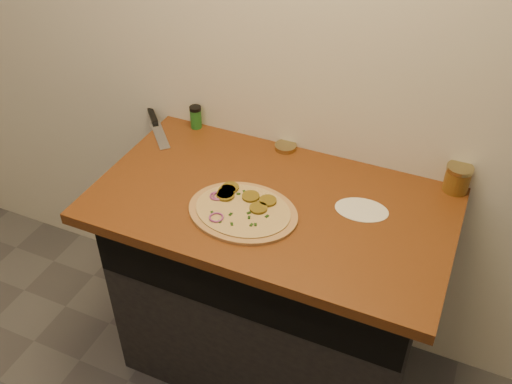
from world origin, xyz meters
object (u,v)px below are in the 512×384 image
at_px(pizza, 242,210).
at_px(chefs_knife, 156,125).
at_px(salsa_jar, 458,178).
at_px(spice_shaker, 196,117).

distance_m(pizza, chefs_knife, 0.64).
bearing_deg(chefs_knife, pizza, -32.48).
relative_size(chefs_knife, salsa_jar, 2.52).
bearing_deg(pizza, chefs_knife, 147.52).
height_order(chefs_knife, spice_shaker, spice_shaker).
bearing_deg(chefs_knife, spice_shaker, 21.35).
bearing_deg(pizza, spice_shaker, 133.94).
height_order(salsa_jar, spice_shaker, salsa_jar).
bearing_deg(spice_shaker, chefs_knife, -158.65).
xyz_separation_m(chefs_knife, spice_shaker, (0.15, 0.06, 0.04)).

